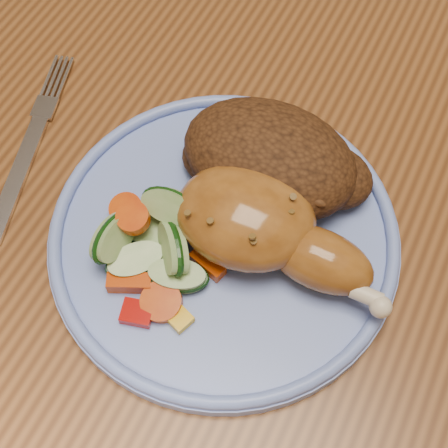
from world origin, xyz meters
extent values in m
plane|color=#4E2D1A|center=(0.00, 0.00, 0.00)|extent=(4.00, 4.00, 0.00)
cube|color=brown|center=(0.00, 0.00, 0.73)|extent=(0.90, 1.40, 0.04)
cube|color=#4C2D16|center=(0.00, 0.55, 0.43)|extent=(0.42, 0.42, 0.04)
cylinder|color=#4C2D16|center=(-0.18, 0.37, 0.21)|extent=(0.04, 0.04, 0.41)
cylinder|color=#4C2D16|center=(-0.18, 0.73, 0.21)|extent=(0.04, 0.04, 0.41)
cylinder|color=#4C2D16|center=(0.18, 0.37, 0.21)|extent=(0.04, 0.04, 0.41)
cylinder|color=#6E88DE|center=(-0.02, -0.06, 0.76)|extent=(0.27, 0.27, 0.01)
torus|color=#6E88DE|center=(-0.02, -0.06, 0.77)|extent=(0.27, 0.27, 0.01)
ellipsoid|color=#975A1F|center=(-0.01, -0.05, 0.79)|extent=(0.11, 0.10, 0.06)
ellipsoid|color=#975A1F|center=(0.05, -0.05, 0.78)|extent=(0.08, 0.04, 0.04)
sphere|color=beige|center=(0.10, -0.07, 0.78)|extent=(0.02, 0.02, 0.02)
ellipsoid|color=#422410|center=(-0.02, 0.01, 0.79)|extent=(0.14, 0.10, 0.06)
ellipsoid|color=#422410|center=(0.03, 0.02, 0.78)|extent=(0.07, 0.06, 0.04)
ellipsoid|color=#422410|center=(-0.06, 0.00, 0.77)|extent=(0.06, 0.05, 0.03)
cube|color=#A50A05|center=(-0.05, -0.14, 0.77)|extent=(0.03, 0.02, 0.01)
cube|color=#E5A507|center=(-0.02, -0.13, 0.77)|extent=(0.02, 0.02, 0.01)
cylinder|color=#CE4906|center=(-0.10, -0.07, 0.77)|extent=(0.03, 0.03, 0.02)
cylinder|color=#CE4906|center=(-0.08, -0.09, 0.79)|extent=(0.02, 0.03, 0.01)
cube|color=#CE4906|center=(-0.07, -0.12, 0.77)|extent=(0.03, 0.02, 0.01)
cube|color=#CE4906|center=(-0.02, -0.09, 0.77)|extent=(0.03, 0.02, 0.01)
cylinder|color=#CE4906|center=(-0.04, -0.13, 0.77)|extent=(0.03, 0.03, 0.01)
cylinder|color=#9BB777|center=(-0.08, -0.08, 0.77)|extent=(0.04, 0.05, 0.02)
cylinder|color=#9BB777|center=(-0.09, -0.10, 0.78)|extent=(0.03, 0.04, 0.04)
cylinder|color=#9BB777|center=(-0.06, -0.07, 0.79)|extent=(0.04, 0.04, 0.04)
cylinder|color=#9BB777|center=(-0.05, -0.09, 0.78)|extent=(0.05, 0.05, 0.04)
cylinder|color=#9BB777|center=(-0.07, -0.11, 0.77)|extent=(0.06, 0.06, 0.02)
cylinder|color=#9BB777|center=(-0.04, -0.11, 0.77)|extent=(0.05, 0.05, 0.02)
cylinder|color=#9BB777|center=(-0.08, -0.08, 0.77)|extent=(0.06, 0.06, 0.02)
cube|color=silver|center=(-0.20, -0.08, 0.75)|extent=(0.05, 0.13, 0.00)
cube|color=silver|center=(-0.22, -0.01, 0.75)|extent=(0.04, 0.07, 0.00)
camera|label=1|loc=(0.07, -0.25, 1.18)|focal=50.00mm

